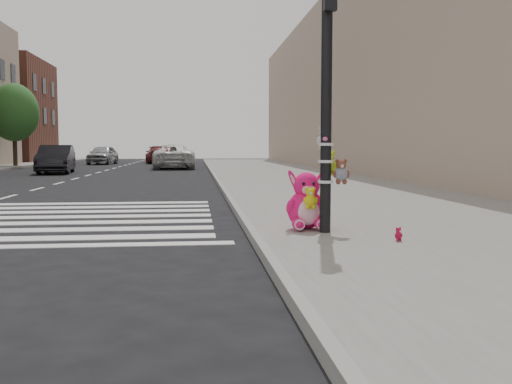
{
  "coord_description": "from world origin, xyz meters",
  "views": [
    {
      "loc": [
        0.69,
        -6.42,
        1.41
      ],
      "look_at": [
        1.57,
        1.77,
        0.75
      ],
      "focal_mm": 40.0,
      "sensor_mm": 36.0,
      "label": 1
    }
  ],
  "objects": [
    {
      "name": "car_silver_deep",
      "position": [
        -6.58,
        39.82,
        0.76
      ],
      "size": [
        2.17,
        4.58,
        1.51
      ],
      "primitive_type": "imported",
      "rotation": [
        0.0,
        0.0,
        -0.09
      ],
      "color": "#A2A2A7",
      "rests_on": "ground"
    },
    {
      "name": "curb_edge",
      "position": [
        1.55,
        10.0,
        0.07
      ],
      "size": [
        0.12,
        80.0,
        0.15
      ],
      "primitive_type": "cube",
      "color": "gray",
      "rests_on": "ground"
    },
    {
      "name": "car_dark_far",
      "position": [
        -6.55,
        24.34,
        0.74
      ],
      "size": [
        2.07,
        4.66,
        1.49
      ],
      "primitive_type": "imported",
      "rotation": [
        0.0,
        0.0,
        0.11
      ],
      "color": "black",
      "rests_on": "ground"
    },
    {
      "name": "red_teddy",
      "position": [
        3.4,
        0.92,
        0.23
      ],
      "size": [
        0.15,
        0.13,
        0.19
      ],
      "primitive_type": null,
      "rotation": [
        0.0,
        0.0,
        0.42
      ],
      "color": "#B91237",
      "rests_on": "sidewalk_near"
    },
    {
      "name": "bld_far_e",
      "position": [
        -15.5,
        46.0,
        4.5
      ],
      "size": [
        6.0,
        10.0,
        9.0
      ],
      "primitive_type": "cube",
      "color": "brown",
      "rests_on": "ground"
    },
    {
      "name": "car_white_near",
      "position": [
        -0.68,
        30.22,
        0.77
      ],
      "size": [
        2.81,
        5.63,
        1.53
      ],
      "primitive_type": "imported",
      "rotation": [
        0.0,
        0.0,
        3.19
      ],
      "color": "silver",
      "rests_on": "ground"
    },
    {
      "name": "sidewalk_near",
      "position": [
        5.0,
        10.0,
        0.07
      ],
      "size": [
        7.0,
        80.0,
        0.14
      ],
      "primitive_type": "cube",
      "color": "slate",
      "rests_on": "ground"
    },
    {
      "name": "ground",
      "position": [
        0.0,
        0.0,
        0.0
      ],
      "size": [
        120.0,
        120.0,
        0.0
      ],
      "primitive_type": "plane",
      "color": "black",
      "rests_on": "ground"
    },
    {
      "name": "pink_bunny",
      "position": [
        2.39,
        2.17,
        0.52
      ],
      "size": [
        0.66,
        0.68,
        0.93
      ],
      "rotation": [
        0.0,
        0.0,
        -0.01
      ],
      "color": "#FC156F",
      "rests_on": "sidewalk_near"
    },
    {
      "name": "car_maroon_near",
      "position": [
        -2.35,
        41.82,
        0.72
      ],
      "size": [
        2.61,
        5.18,
        1.44
      ],
      "primitive_type": "imported",
      "rotation": [
        0.0,
        0.0,
        3.26
      ],
      "color": "maroon",
      "rests_on": "ground"
    },
    {
      "name": "signal_pole",
      "position": [
        2.62,
        1.81,
        1.85
      ],
      "size": [
        0.66,
        0.49,
        4.0
      ],
      "color": "black",
      "rests_on": "sidewalk_near"
    },
    {
      "name": "tree_far_c",
      "position": [
        -11.2,
        33.0,
        3.65
      ],
      "size": [
        3.2,
        3.2,
        5.44
      ],
      "color": "#382619",
      "rests_on": "sidewalk_far"
    },
    {
      "name": "bld_near",
      "position": [
        10.5,
        20.0,
        5.0
      ],
      "size": [
        5.0,
        60.0,
        10.0
      ],
      "primitive_type": "cube",
      "color": "tan",
      "rests_on": "ground"
    }
  ]
}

